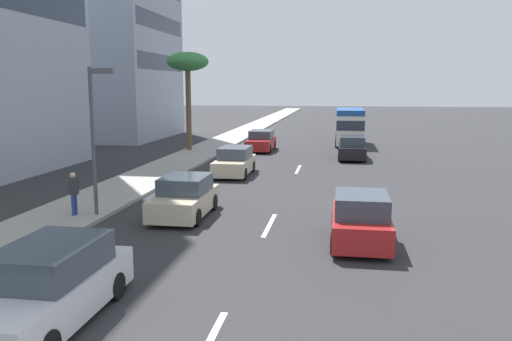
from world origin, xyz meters
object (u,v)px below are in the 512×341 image
at_px(car_sixth, 48,287).
at_px(palm_tree, 188,65).
at_px(car_fifth, 261,141).
at_px(street_lamp, 95,122).
at_px(car_third, 352,148).
at_px(minibus_lead, 350,125).
at_px(car_seventh, 361,220).
at_px(pedestrian_near_lamp, 74,192).
at_px(car_fourth, 185,198).
at_px(car_second, 235,162).

relative_size(car_sixth, palm_tree, 0.65).
bearing_deg(car_fifth, street_lamp, -7.58).
bearing_deg(car_third, minibus_lead, 0.18).
bearing_deg(car_third, car_sixth, 165.68).
height_order(car_seventh, pedestrian_near_lamp, pedestrian_near_lamp).
xyz_separation_m(car_seventh, pedestrian_near_lamp, (1.47, 10.59, 0.28)).
height_order(car_third, car_fourth, car_third).
height_order(minibus_lead, palm_tree, palm_tree).
bearing_deg(car_second, car_fifth, -178.98).
bearing_deg(street_lamp, car_seventh, -99.79).
distance_m(minibus_lead, car_sixth, 36.27).
height_order(minibus_lead, pedestrian_near_lamp, minibus_lead).
xyz_separation_m(minibus_lead, car_fourth, (-26.24, 6.68, -0.95)).
height_order(car_third, palm_tree, palm_tree).
relative_size(car_fifth, palm_tree, 0.62).
distance_m(minibus_lead, pedestrian_near_lamp, 29.30).
relative_size(minibus_lead, car_second, 1.47).
height_order(car_sixth, palm_tree, palm_tree).
height_order(car_fourth, palm_tree, palm_tree).
bearing_deg(palm_tree, car_fourth, -164.17).
xyz_separation_m(minibus_lead, car_sixth, (-35.61, 6.83, -0.89)).
bearing_deg(street_lamp, car_third, -28.18).
bearing_deg(car_fifth, car_third, 62.29).
bearing_deg(car_seventh, car_third, -0.39).
relative_size(car_seventh, pedestrian_near_lamp, 2.46).
distance_m(car_second, car_fifth, 11.47).
bearing_deg(palm_tree, car_third, -100.25).
height_order(minibus_lead, car_third, minibus_lead).
xyz_separation_m(minibus_lead, car_second, (-16.58, 6.67, -0.94)).
height_order(minibus_lead, car_fourth, minibus_lead).
relative_size(car_third, palm_tree, 0.62).
distance_m(minibus_lead, car_second, 17.89).
relative_size(minibus_lead, car_seventh, 1.58).
distance_m(car_fifth, car_seventh, 24.57).
bearing_deg(car_third, palm_tree, 79.75).
xyz_separation_m(pedestrian_near_lamp, street_lamp, (0.20, -0.91, 2.61)).
distance_m(car_fourth, palm_tree, 21.32).
relative_size(car_second, car_sixth, 0.91).
bearing_deg(car_second, car_third, 139.50).
height_order(minibus_lead, car_second, minibus_lead).
xyz_separation_m(palm_tree, street_lamp, (-20.55, -2.48, -2.92)).
relative_size(car_sixth, car_seventh, 1.18).
height_order(car_sixth, pedestrian_near_lamp, pedestrian_near_lamp).
bearing_deg(minibus_lead, car_third, -179.82).
distance_m(car_fifth, car_sixth, 30.50).
bearing_deg(car_sixth, pedestrian_near_lamp, -155.10).
distance_m(car_seventh, street_lamp, 10.24).
relative_size(car_fourth, car_seventh, 1.01).
relative_size(car_sixth, pedestrian_near_lamp, 2.91).
xyz_separation_m(car_fifth, palm_tree, (-1.40, 5.40, 5.83)).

